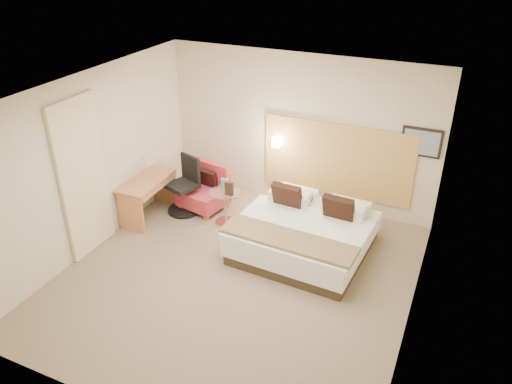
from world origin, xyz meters
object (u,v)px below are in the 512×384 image
at_px(bed, 305,233).
at_px(desk, 148,188).
at_px(lounge_chair, 205,191).
at_px(desk_chair, 185,190).
at_px(side_table, 225,206).

relative_size(bed, desk, 1.77).
bearing_deg(lounge_chair, bed, -14.90).
xyz_separation_m(lounge_chair, desk_chair, (-0.25, -0.25, 0.10)).
bearing_deg(desk_chair, side_table, -5.10).
bearing_deg(desk, side_table, 14.82).
height_order(side_table, desk_chair, desk_chair).
height_order(side_table, desk, desk).
distance_m(side_table, desk_chair, 0.83).
relative_size(bed, side_table, 3.48).
height_order(lounge_chair, desk, lounge_chair).
bearing_deg(desk_chair, lounge_chair, 44.55).
height_order(lounge_chair, side_table, lounge_chair).
height_order(bed, desk, bed).
relative_size(lounge_chair, side_table, 1.49).
distance_m(bed, desk_chair, 2.34).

